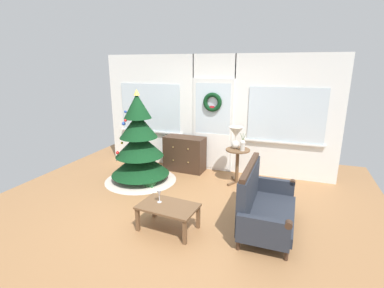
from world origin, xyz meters
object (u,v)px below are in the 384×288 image
(dresser_cabinet, at_px, (185,154))
(side_table, at_px, (237,159))
(gift_box, at_px, (150,182))
(settee_sofa, at_px, (261,204))
(table_lamp, at_px, (236,135))
(wine_glass, at_px, (159,193))
(christmas_tree, at_px, (139,150))
(coffee_table, at_px, (168,209))
(flower_vase, at_px, (243,145))

(dresser_cabinet, relative_size, side_table, 1.30)
(gift_box, bearing_deg, settee_sofa, -18.32)
(table_lamp, xyz_separation_m, gift_box, (-1.50, -0.83, -0.90))
(wine_glass, relative_size, gift_box, 1.03)
(christmas_tree, xyz_separation_m, wine_glass, (1.15, -1.45, -0.14))
(dresser_cabinet, xyz_separation_m, gift_box, (-0.31, -1.11, -0.30))
(coffee_table, bearing_deg, wine_glass, 162.39)
(table_lamp, relative_size, gift_box, 2.32)
(side_table, relative_size, coffee_table, 0.80)
(side_table, xyz_separation_m, wine_glass, (-0.76, -1.99, 0.02))
(christmas_tree, bearing_deg, side_table, 15.79)
(christmas_tree, xyz_separation_m, table_lamp, (1.85, 0.58, 0.33))
(table_lamp, relative_size, wine_glass, 2.26)
(dresser_cabinet, bearing_deg, flower_vase, -15.72)
(settee_sofa, relative_size, flower_vase, 4.12)
(dresser_cabinet, bearing_deg, christmas_tree, -127.12)
(dresser_cabinet, relative_size, settee_sofa, 0.64)
(settee_sofa, bearing_deg, flower_vase, 110.69)
(side_table, relative_size, wine_glass, 3.64)
(table_lamp, distance_m, coffee_table, 2.25)
(settee_sofa, xyz_separation_m, flower_vase, (-0.55, 1.46, 0.45))
(side_table, height_order, table_lamp, table_lamp)
(dresser_cabinet, bearing_deg, coffee_table, -74.56)
(dresser_cabinet, distance_m, table_lamp, 1.37)
(coffee_table, distance_m, wine_glass, 0.26)
(side_table, relative_size, flower_vase, 2.03)
(gift_box, bearing_deg, christmas_tree, 144.20)
(coffee_table, bearing_deg, gift_box, 127.43)
(side_table, distance_m, gift_box, 1.80)
(side_table, bearing_deg, wine_glass, -110.95)
(side_table, height_order, gift_box, side_table)
(flower_vase, height_order, coffee_table, flower_vase)
(dresser_cabinet, relative_size, coffee_table, 1.04)
(settee_sofa, bearing_deg, wine_glass, -161.71)
(dresser_cabinet, height_order, coffee_table, dresser_cabinet)
(settee_sofa, bearing_deg, side_table, 113.19)
(flower_vase, bearing_deg, wine_glass, -114.06)
(table_lamp, relative_size, coffee_table, 0.50)
(settee_sofa, height_order, side_table, settee_sofa)
(flower_vase, bearing_deg, coffee_table, -109.55)
(wine_glass, bearing_deg, flower_vase, 65.94)
(settee_sofa, bearing_deg, gift_box, 161.68)
(settee_sofa, height_order, table_lamp, table_lamp)
(settee_sofa, xyz_separation_m, wine_glass, (-1.41, -0.47, 0.15))
(settee_sofa, bearing_deg, christmas_tree, 158.99)
(table_lamp, height_order, wine_glass, table_lamp)
(settee_sofa, xyz_separation_m, coffee_table, (-1.26, -0.52, -0.05))
(flower_vase, height_order, gift_box, flower_vase)
(table_lamp, relative_size, flower_vase, 1.26)
(dresser_cabinet, distance_m, wine_glass, 2.37)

